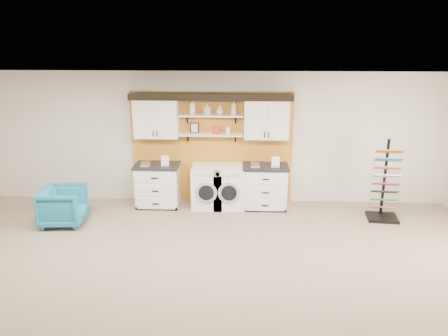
{
  "coord_description": "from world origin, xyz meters",
  "views": [
    {
      "loc": [
        0.63,
        -4.97,
        3.62
      ],
      "look_at": [
        0.33,
        2.3,
        1.29
      ],
      "focal_mm": 35.0,
      "sensor_mm": 36.0,
      "label": 1
    }
  ],
  "objects_px": {
    "base_cabinet_left": "(158,185)",
    "base_cabinet_right": "(265,186)",
    "washer": "(207,186)",
    "dryer": "(229,187)",
    "sample_rack": "(384,194)",
    "armchair": "(63,206)"
  },
  "relations": [
    {
      "from": "dryer",
      "to": "sample_rack",
      "type": "height_order",
      "value": "sample_rack"
    },
    {
      "from": "dryer",
      "to": "washer",
      "type": "bearing_deg",
      "value": 180.0
    },
    {
      "from": "dryer",
      "to": "sample_rack",
      "type": "bearing_deg",
      "value": -9.1
    },
    {
      "from": "base_cabinet_left",
      "to": "washer",
      "type": "distance_m",
      "value": 1.05
    },
    {
      "from": "sample_rack",
      "to": "washer",
      "type": "bearing_deg",
      "value": 177.65
    },
    {
      "from": "dryer",
      "to": "armchair",
      "type": "bearing_deg",
      "value": -162.8
    },
    {
      "from": "base_cabinet_left",
      "to": "washer",
      "type": "bearing_deg",
      "value": -0.18
    },
    {
      "from": "sample_rack",
      "to": "armchair",
      "type": "distance_m",
      "value": 6.26
    },
    {
      "from": "base_cabinet_right",
      "to": "washer",
      "type": "height_order",
      "value": "base_cabinet_right"
    },
    {
      "from": "base_cabinet_left",
      "to": "base_cabinet_right",
      "type": "height_order",
      "value": "base_cabinet_right"
    },
    {
      "from": "dryer",
      "to": "sample_rack",
      "type": "relative_size",
      "value": 0.56
    },
    {
      "from": "base_cabinet_right",
      "to": "sample_rack",
      "type": "relative_size",
      "value": 0.59
    },
    {
      "from": "washer",
      "to": "sample_rack",
      "type": "bearing_deg",
      "value": -7.92
    },
    {
      "from": "base_cabinet_left",
      "to": "armchair",
      "type": "height_order",
      "value": "base_cabinet_left"
    },
    {
      "from": "base_cabinet_left",
      "to": "base_cabinet_right",
      "type": "xyz_separation_m",
      "value": [
        2.26,
        -0.0,
        0.0
      ]
    },
    {
      "from": "base_cabinet_right",
      "to": "armchair",
      "type": "distance_m",
      "value": 4.04
    },
    {
      "from": "sample_rack",
      "to": "dryer",
      "type": "bearing_deg",
      "value": 176.47
    },
    {
      "from": "base_cabinet_left",
      "to": "armchair",
      "type": "relative_size",
      "value": 1.16
    },
    {
      "from": "base_cabinet_right",
      "to": "sample_rack",
      "type": "bearing_deg",
      "value": -12.02
    },
    {
      "from": "base_cabinet_right",
      "to": "dryer",
      "type": "xyz_separation_m",
      "value": [
        -0.74,
        -0.0,
        -0.01
      ]
    },
    {
      "from": "base_cabinet_left",
      "to": "sample_rack",
      "type": "bearing_deg",
      "value": -6.16
    },
    {
      "from": "base_cabinet_right",
      "to": "armchair",
      "type": "bearing_deg",
      "value": -165.87
    }
  ]
}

